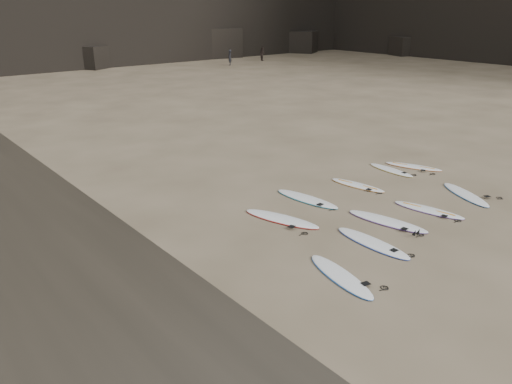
# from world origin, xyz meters

# --- Properties ---
(ground) EXTENTS (240.00, 240.00, 0.00)m
(ground) POSITION_xyz_m (0.00, 0.00, 0.00)
(ground) COLOR #897559
(ground) RESTS_ON ground
(surfboard_0) EXTENTS (1.11, 2.57, 0.09)m
(surfboard_0) POSITION_xyz_m (-4.26, -1.14, 0.05)
(surfboard_0) COLOR white
(surfboard_0) RESTS_ON ground
(surfboard_1) EXTENTS (0.69, 2.61, 0.09)m
(surfboard_1) POSITION_xyz_m (-2.13, -0.46, 0.05)
(surfboard_1) COLOR white
(surfboard_1) RESTS_ON ground
(surfboard_2) EXTENTS (1.14, 2.77, 0.10)m
(surfboard_2) POSITION_xyz_m (-0.55, 0.20, 0.05)
(surfboard_2) COLOR white
(surfboard_2) RESTS_ON ground
(surfboard_3) EXTENTS (1.03, 2.47, 0.09)m
(surfboard_3) POSITION_xyz_m (1.29, -0.10, 0.04)
(surfboard_3) COLOR white
(surfboard_3) RESTS_ON ground
(surfboard_4) EXTENTS (1.66, 2.54, 0.09)m
(surfboard_4) POSITION_xyz_m (3.60, -0.14, 0.05)
(surfboard_4) COLOR white
(surfboard_4) RESTS_ON ground
(surfboard_5) EXTENTS (1.43, 2.76, 0.10)m
(surfboard_5) POSITION_xyz_m (-3.02, 2.48, 0.05)
(surfboard_5) COLOR white
(surfboard_5) RESTS_ON ground
(surfboard_6) EXTENTS (0.96, 2.70, 0.10)m
(surfboard_6) POSITION_xyz_m (-1.15, 3.20, 0.05)
(surfboard_6) COLOR white
(surfboard_6) RESTS_ON ground
(surfboard_7) EXTENTS (0.90, 2.33, 0.08)m
(surfboard_7) POSITION_xyz_m (1.35, 3.00, 0.04)
(surfboard_7) COLOR white
(surfboard_7) RESTS_ON ground
(surfboard_8) EXTENTS (0.69, 2.25, 0.08)m
(surfboard_8) POSITION_xyz_m (3.87, 3.32, 0.04)
(surfboard_8) COLOR white
(surfboard_8) RESTS_ON ground
(surfboard_9) EXTENTS (1.38, 2.42, 0.09)m
(surfboard_9) POSITION_xyz_m (5.00, 3.00, 0.04)
(surfboard_9) COLOR white
(surfboard_9) RESTS_ON ground
(person_a) EXTENTS (0.70, 0.73, 1.69)m
(person_a) POSITION_xyz_m (21.09, 37.76, 0.84)
(person_a) COLOR black
(person_a) RESTS_ON ground
(person_b) EXTENTS (0.78, 0.90, 1.57)m
(person_b) POSITION_xyz_m (26.90, 38.99, 0.79)
(person_b) COLOR black
(person_b) RESTS_ON ground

